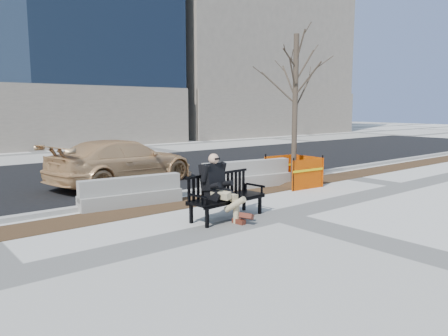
{
  "coord_description": "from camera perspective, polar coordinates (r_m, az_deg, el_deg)",
  "views": [
    {
      "loc": [
        -7.51,
        -7.09,
        2.63
      ],
      "look_at": [
        -0.75,
        1.19,
        1.11
      ],
      "focal_mm": 34.52,
      "sensor_mm": 36.0,
      "label": 1
    }
  ],
  "objects": [
    {
      "name": "building_right",
      "position": [
        45.42,
        2.58,
        20.65
      ],
      "size": [
        20.0,
        12.0,
        25.0
      ],
      "primitive_type": "cube",
      "color": "gray",
      "rests_on": "ground"
    },
    {
      "name": "asphalt_street",
      "position": [
        17.77,
        -13.8,
        -0.63
      ],
      "size": [
        60.0,
        10.4,
        0.01
      ],
      "primitive_type": "cube",
      "color": "black",
      "rests_on": "ground"
    },
    {
      "name": "sedan",
      "position": [
        15.21,
        -13.11,
        -2.07
      ],
      "size": [
        5.59,
        3.08,
        1.53
      ],
      "primitive_type": "imported",
      "rotation": [
        0.0,
        0.0,
        1.75
      ],
      "color": "tan",
      "rests_on": "ground"
    },
    {
      "name": "jersey_barrier_right",
      "position": [
        14.15,
        3.03,
        -2.61
      ],
      "size": [
        3.21,
        1.13,
        0.9
      ],
      "primitive_type": null,
      "rotation": [
        0.0,
        0.0,
        -0.16
      ],
      "color": "#99968F",
      "rests_on": "ground"
    },
    {
      "name": "tree_fence",
      "position": [
        14.62,
        9.15,
        -2.36
      ],
      "size": [
        2.25,
        2.25,
        5.3
      ],
      "primitive_type": null,
      "rotation": [
        0.0,
        0.0,
        -0.07
      ],
      "color": "#EC5C00",
      "rests_on": "ground"
    },
    {
      "name": "curb",
      "position": [
        13.27,
        -3.96,
        -3.08
      ],
      "size": [
        60.0,
        0.25,
        0.12
      ],
      "primitive_type": "cube",
      "color": "#9E9B93",
      "rests_on": "ground"
    },
    {
      "name": "mulch_strip",
      "position": [
        12.53,
        -1.44,
        -3.98
      ],
      "size": [
        40.0,
        1.2,
        0.02
      ],
      "primitive_type": "cube",
      "color": "#47301C",
      "rests_on": "ground"
    },
    {
      "name": "bench",
      "position": [
        10.31,
        0.39,
        -6.67
      ],
      "size": [
        2.1,
        0.92,
        1.09
      ],
      "primitive_type": null,
      "rotation": [
        0.0,
        0.0,
        0.1
      ],
      "color": "black",
      "rests_on": "ground"
    },
    {
      "name": "seated_man",
      "position": [
        10.16,
        -0.92,
        -6.89
      ],
      "size": [
        0.78,
        1.18,
        1.57
      ],
      "primitive_type": null,
      "rotation": [
        0.0,
        0.0,
        0.1
      ],
      "color": "black",
      "rests_on": "ground"
    },
    {
      "name": "jersey_barrier_left",
      "position": [
        11.86,
        -12.14,
        -4.89
      ],
      "size": [
        2.81,
        0.88,
        0.79
      ],
      "primitive_type": null,
      "rotation": [
        0.0,
        0.0,
        -0.12
      ],
      "color": "gray",
      "rests_on": "ground"
    },
    {
      "name": "ground",
      "position": [
        10.66,
        7.22,
        -6.25
      ],
      "size": [
        120.0,
        120.0,
        0.0
      ],
      "primitive_type": "plane",
      "color": "beige",
      "rests_on": "ground"
    }
  ]
}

